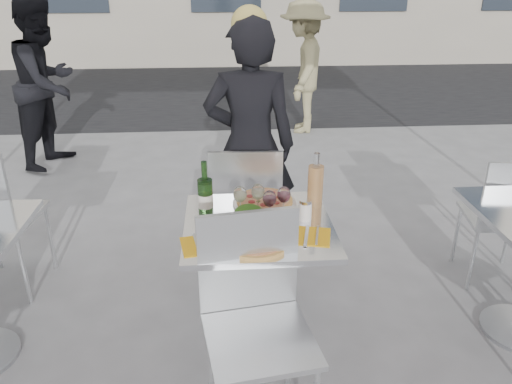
{
  "coord_description": "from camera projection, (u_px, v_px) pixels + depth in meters",
  "views": [
    {
      "loc": [
        -0.17,
        -2.15,
        1.88
      ],
      "look_at": [
        0.0,
        0.15,
        0.85
      ],
      "focal_mm": 35.0,
      "sensor_mm": 36.0,
      "label": 1
    }
  ],
  "objects": [
    {
      "name": "ground",
      "position": [
        258.0,
        344.0,
        2.74
      ],
      "size": [
        80.0,
        80.0,
        0.0
      ],
      "primitive_type": "plane",
      "color": "slate"
    },
    {
      "name": "street_asphalt",
      "position": [
        230.0,
        88.0,
        8.66
      ],
      "size": [
        24.0,
        5.0,
        0.0
      ],
      "primitive_type": "cube",
      "color": "black",
      "rests_on": "ground"
    },
    {
      "name": "main_table",
      "position": [
        258.0,
        260.0,
        2.52
      ],
      "size": [
        0.72,
        0.72,
        0.75
      ],
      "color": "#B7BABF",
      "rests_on": "ground"
    },
    {
      "name": "chair_far",
      "position": [
        246.0,
        204.0,
        3.08
      ],
      "size": [
        0.45,
        0.46,
        0.94
      ],
      "rotation": [
        0.0,
        0.0,
        3.09
      ],
      "color": "silver",
      "rests_on": "ground"
    },
    {
      "name": "chair_near",
      "position": [
        254.0,
        307.0,
        2.12
      ],
      "size": [
        0.5,
        0.52,
        0.97
      ],
      "rotation": [
        0.0,
        0.0,
        0.16
      ],
      "color": "silver",
      "rests_on": "ground"
    },
    {
      "name": "side_chair_rfar",
      "position": [
        506.0,
        212.0,
        3.06
      ],
      "size": [
        0.46,
        0.47,
        0.88
      ],
      "rotation": [
        0.0,
        0.0,
        2.99
      ],
      "color": "silver",
      "rests_on": "ground"
    },
    {
      "name": "woman_diner",
      "position": [
        250.0,
        146.0,
        3.27
      ],
      "size": [
        0.63,
        0.44,
        1.65
      ],
      "primitive_type": "imported",
      "rotation": [
        0.0,
        0.0,
        3.06
      ],
      "color": "black",
      "rests_on": "ground"
    },
    {
      "name": "pedestrian_a",
      "position": [
        47.0,
        83.0,
        4.97
      ],
      "size": [
        0.84,
        0.96,
        1.68
      ],
      "primitive_type": "imported",
      "rotation": [
        0.0,
        0.0,
        1.29
      ],
      "color": "black",
      "rests_on": "ground"
    },
    {
      "name": "pedestrian_b",
      "position": [
        303.0,
        67.0,
        6.07
      ],
      "size": [
        0.79,
        1.12,
        1.58
      ],
      "primitive_type": "imported",
      "rotation": [
        0.0,
        0.0,
        4.5
      ],
      "color": "#9A9063",
      "rests_on": "ground"
    },
    {
      "name": "pizza_near",
      "position": [
        256.0,
        241.0,
        2.25
      ],
      "size": [
        0.31,
        0.31,
        0.02
      ],
      "color": "#E6A959",
      "rests_on": "main_table"
    },
    {
      "name": "pizza_far",
      "position": [
        265.0,
        201.0,
        2.63
      ],
      "size": [
        0.34,
        0.34,
        0.03
      ],
      "color": "white",
      "rests_on": "main_table"
    },
    {
      "name": "salad_plate",
      "position": [
        249.0,
        215.0,
        2.43
      ],
      "size": [
        0.22,
        0.22,
        0.09
      ],
      "color": "white",
      "rests_on": "main_table"
    },
    {
      "name": "wine_bottle",
      "position": [
        205.0,
        196.0,
        2.45
      ],
      "size": [
        0.07,
        0.08,
        0.29
      ],
      "color": "#2B5A21",
      "rests_on": "main_table"
    },
    {
      "name": "carafe",
      "position": [
        315.0,
        185.0,
        2.57
      ],
      "size": [
        0.08,
        0.08,
        0.29
      ],
      "color": "#E8A963",
      "rests_on": "main_table"
    },
    {
      "name": "sugar_shaker",
      "position": [
        305.0,
        210.0,
        2.45
      ],
      "size": [
        0.06,
        0.06,
        0.11
      ],
      "color": "white",
      "rests_on": "main_table"
    },
    {
      "name": "wineglass_white_a",
      "position": [
        240.0,
        195.0,
        2.47
      ],
      "size": [
        0.07,
        0.07,
        0.16
      ],
      "color": "white",
      "rests_on": "main_table"
    },
    {
      "name": "wineglass_white_b",
      "position": [
        258.0,
        193.0,
        2.5
      ],
      "size": [
        0.07,
        0.07,
        0.16
      ],
      "color": "white",
      "rests_on": "main_table"
    },
    {
      "name": "wineglass_red_a",
      "position": [
        270.0,
        200.0,
        2.42
      ],
      "size": [
        0.07,
        0.07,
        0.16
      ],
      "color": "white",
      "rests_on": "main_table"
    },
    {
      "name": "wineglass_red_b",
      "position": [
        284.0,
        196.0,
        2.47
      ],
      "size": [
        0.07,
        0.07,
        0.16
      ],
      "color": "white",
      "rests_on": "main_table"
    },
    {
      "name": "napkin_left",
      "position": [
        202.0,
        245.0,
        2.24
      ],
      "size": [
        0.21,
        0.21,
        0.01
      ],
      "rotation": [
        0.0,
        0.0,
        0.18
      ],
      "color": "yellow",
      "rests_on": "main_table"
    },
    {
      "name": "napkin_right",
      "position": [
        311.0,
        236.0,
        2.31
      ],
      "size": [
        0.22,
        0.22,
        0.01
      ],
      "rotation": [
        0.0,
        0.0,
        -0.23
      ],
      "color": "yellow",
      "rests_on": "main_table"
    }
  ]
}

